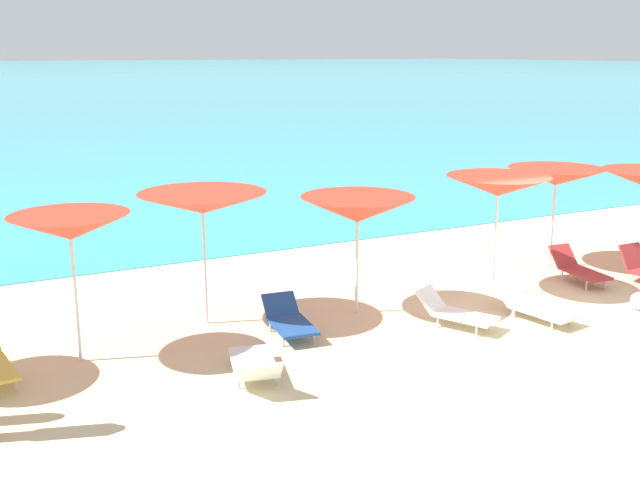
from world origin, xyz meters
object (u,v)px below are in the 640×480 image
(umbrella_1, at_px, (70,227))
(umbrella_2, at_px, (203,203))
(umbrella_3, at_px, (358,210))
(lounge_chair_8, at_px, (578,268))
(lounge_chair_3, at_px, (533,305))
(umbrella_5, at_px, (556,177))
(beach_ball, at_px, (640,301))
(lounge_chair_9, at_px, (455,311))
(umbrella_4, at_px, (498,186))
(lounge_chair_11, at_px, (255,365))
(lounge_chair_0, at_px, (289,319))

(umbrella_1, relative_size, umbrella_2, 0.99)
(umbrella_3, distance_m, lounge_chair_8, 5.35)
(umbrella_2, height_order, lounge_chair_3, umbrella_2)
(umbrella_1, bearing_deg, lounge_chair_3, -12.76)
(lounge_chair_3, bearing_deg, umbrella_1, 156.80)
(umbrella_5, relative_size, beach_ball, 6.72)
(umbrella_3, bearing_deg, lounge_chair_9, -50.14)
(umbrella_3, bearing_deg, lounge_chair_8, -4.99)
(umbrella_3, bearing_deg, umbrella_2, 164.38)
(umbrella_5, bearing_deg, beach_ball, -101.90)
(umbrella_4, bearing_deg, umbrella_1, 177.94)
(umbrella_3, relative_size, lounge_chair_9, 1.50)
(umbrella_5, relative_size, lounge_chair_8, 1.51)
(umbrella_4, height_order, umbrella_5, umbrella_4)
(lounge_chair_9, relative_size, beach_ball, 4.42)
(umbrella_1, distance_m, umbrella_2, 2.42)
(umbrella_5, bearing_deg, lounge_chair_11, -162.30)
(umbrella_3, bearing_deg, umbrella_1, 179.76)
(umbrella_4, bearing_deg, beach_ball, -47.93)
(umbrella_4, distance_m, lounge_chair_9, 2.85)
(umbrella_2, bearing_deg, umbrella_5, -0.10)
(lounge_chair_8, bearing_deg, lounge_chair_9, -159.97)
(lounge_chair_0, distance_m, lounge_chair_9, 2.92)
(umbrella_5, xyz_separation_m, lounge_chair_9, (-4.24, -2.13, -1.76))
(lounge_chair_3, bearing_deg, umbrella_4, 68.75)
(umbrella_2, relative_size, beach_ball, 6.94)
(lounge_chair_0, height_order, lounge_chair_8, lounge_chair_8)
(umbrella_4, bearing_deg, lounge_chair_9, -147.44)
(umbrella_2, relative_size, umbrella_3, 1.05)
(lounge_chair_8, bearing_deg, umbrella_3, -178.86)
(umbrella_5, relative_size, lounge_chair_9, 1.52)
(lounge_chair_0, distance_m, beach_ball, 6.62)
(umbrella_2, xyz_separation_m, umbrella_3, (2.63, -0.74, -0.22))
(umbrella_4, xyz_separation_m, lounge_chair_3, (-0.28, -1.44, -1.93))
(umbrella_5, bearing_deg, lounge_chair_3, -138.23)
(umbrella_4, relative_size, umbrella_5, 1.04)
(umbrella_5, bearing_deg, lounge_chair_8, -106.17)
(lounge_chair_9, bearing_deg, umbrella_3, 103.39)
(umbrella_2, xyz_separation_m, lounge_chair_9, (3.81, -2.15, -1.90))
(umbrella_5, height_order, lounge_chair_0, umbrella_5)
(lounge_chair_8, xyz_separation_m, lounge_chair_9, (-3.90, -0.97, -0.03))
(lounge_chair_11, bearing_deg, lounge_chair_9, -157.76)
(umbrella_5, distance_m, lounge_chair_9, 5.06)
(umbrella_2, distance_m, umbrella_5, 8.05)
(lounge_chair_3, xyz_separation_m, lounge_chair_9, (-1.52, 0.30, 0.03))
(umbrella_2, bearing_deg, lounge_chair_8, -8.70)
(lounge_chair_0, height_order, beach_ball, lounge_chair_0)
(beach_ball, bearing_deg, umbrella_2, 157.90)
(umbrella_4, distance_m, lounge_chair_3, 2.43)
(lounge_chair_3, height_order, lounge_chair_8, lounge_chair_8)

